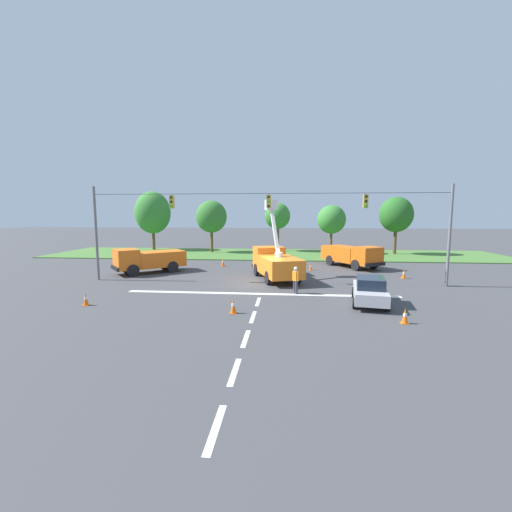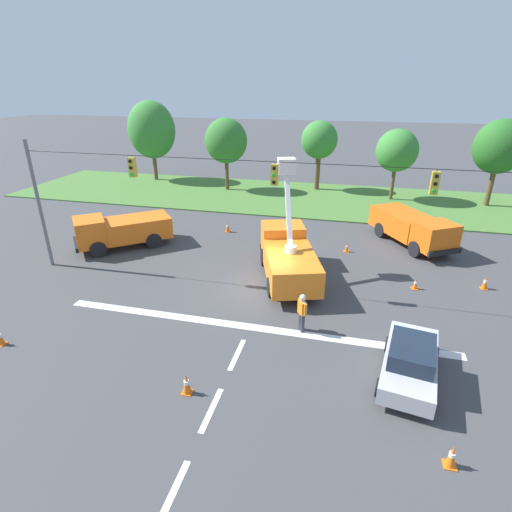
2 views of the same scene
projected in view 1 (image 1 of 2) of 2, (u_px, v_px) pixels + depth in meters
The scene contains 21 objects.
ground_plane at pixel (264, 283), 25.56m from camera, with size 200.00×200.00×0.00m, color #424244.
grass_verge at pixel (274, 254), 43.34m from camera, with size 56.00×12.00×0.10m, color #477533.
lane_markings at pixel (259, 299), 20.60m from camera, with size 17.60×15.25×0.01m.
signal_gantry at pixel (265, 224), 25.01m from camera, with size 26.20×0.33×7.20m.
tree_far_west at pixel (153, 213), 47.88m from camera, with size 5.00×4.38×8.24m.
tree_west at pixel (211, 217), 44.86m from camera, with size 4.06×3.53×6.88m.
tree_centre at pixel (278, 216), 46.26m from camera, with size 3.43×3.18×6.62m.
tree_east at pixel (332, 220), 43.60m from camera, with size 3.60×3.77×6.25m.
tree_far_east at pixel (396, 215), 42.67m from camera, with size 4.12×3.76×7.25m.
utility_truck_bucket_lift at pixel (275, 262), 26.99m from camera, with size 4.41×6.99×6.27m.
utility_truck_support_near at pixel (351, 255), 33.08m from camera, with size 5.38×6.70×2.14m.
utility_truck_support_far at pixel (149, 259), 29.85m from camera, with size 6.06×5.60×2.17m.
sedan_silver at pixel (370, 290), 19.56m from camera, with size 2.45×4.53×1.56m.
road_worker at pixel (296, 278), 22.01m from camera, with size 0.43×0.54×1.77m.
traffic_cone_foreground_left at pixel (404, 274), 27.31m from camera, with size 0.36×0.36×0.74m.
traffic_cone_foreground_right at pixel (405, 316), 16.07m from camera, with size 0.36×0.36×0.75m.
traffic_cone_mid_left at pixel (233, 306), 17.72m from camera, with size 0.36×0.36×0.80m.
traffic_cone_mid_right at pixel (311, 267), 31.26m from camera, with size 0.36×0.36×0.63m.
traffic_cone_near_bucket at pixel (361, 276), 26.77m from camera, with size 0.36×0.36×0.61m.
traffic_cone_lane_edge_a at pixel (223, 262), 33.67m from camera, with size 0.36×0.36×0.79m.
traffic_cone_lane_edge_b at pixel (86, 299), 19.26m from camera, with size 0.36×0.36×0.72m.
Camera 1 is at (1.67, -25.07, 5.14)m, focal length 24.00 mm.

